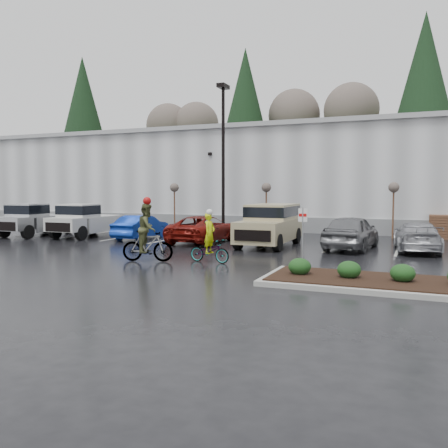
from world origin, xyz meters
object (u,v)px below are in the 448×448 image
at_px(suv_tan, 269,225).
at_px(car_far_silver, 417,237).
at_px(cyclist_olive, 147,238).
at_px(sapling_east, 394,190).
at_px(sapling_mid, 266,190).
at_px(fire_lane_sign, 303,231).
at_px(car_grey, 351,232).
at_px(pickup_silver, 39,219).
at_px(cyclist_hivis, 210,246).
at_px(car_red, 203,229).
at_px(sapling_west, 174,190).
at_px(lamppost, 223,142).
at_px(car_blue, 141,227).
at_px(pickup_white, 89,220).
at_px(pallet_stack_a, 440,227).

height_order(suv_tan, car_far_silver, suv_tan).
bearing_deg(cyclist_olive, sapling_east, -48.52).
relative_size(sapling_mid, fire_lane_sign, 1.45).
bearing_deg(car_far_silver, car_grey, 1.41).
distance_m(pickup_silver, cyclist_olive, 13.10).
distance_m(car_far_silver, cyclist_hivis, 9.83).
height_order(sapling_east, fire_lane_sign, sapling_east).
bearing_deg(cyclist_olive, car_grey, -59.57).
bearing_deg(car_red, pickup_silver, 2.10).
bearing_deg(car_red, sapling_west, -50.61).
bearing_deg(cyclist_hivis, sapling_east, -20.35).
height_order(sapling_east, cyclist_hivis, sapling_east).
distance_m(lamppost, pickup_silver, 12.13).
bearing_deg(car_far_silver, car_blue, -4.44).
relative_size(pickup_white, cyclist_olive, 2.07).
relative_size(sapling_east, cyclist_olive, 1.27).
height_order(lamppost, sapling_mid, lamppost).
distance_m(suv_tan, cyclist_olive, 7.17).
xyz_separation_m(car_red, cyclist_hivis, (3.10, -6.06, -0.06)).
bearing_deg(car_grey, pallet_stack_a, -115.40).
relative_size(pickup_white, car_grey, 1.10).
height_order(sapling_mid, car_grey, sapling_mid).
bearing_deg(pickup_silver, lamppost, 28.53).
distance_m(sapling_east, pallet_stack_a, 3.39).
bearing_deg(sapling_east, car_blue, -156.50).
relative_size(sapling_east, fire_lane_sign, 1.45).
xyz_separation_m(pickup_silver, cyclist_hivis, (13.81, -5.58, -0.33)).
bearing_deg(suv_tan, sapling_west, 144.64).
relative_size(sapling_mid, cyclist_olive, 1.27).
relative_size(pallet_stack_a, car_grey, 0.29).
bearing_deg(car_red, fire_lane_sign, 134.44).
xyz_separation_m(fire_lane_sign, cyclist_olive, (-6.13, 0.17, -0.50)).
height_order(pickup_white, suv_tan, suv_tan).
bearing_deg(pallet_stack_a, suv_tan, -138.22).
height_order(pallet_stack_a, car_far_silver, pallet_stack_a).
xyz_separation_m(sapling_east, fire_lane_sign, (-2.20, -12.80, -1.32)).
bearing_deg(suv_tan, car_red, 176.60).
bearing_deg(sapling_west, sapling_east, 0.00).
bearing_deg(pickup_silver, suv_tan, 1.03).
xyz_separation_m(lamppost, pickup_silver, (-9.83, -5.34, -4.71)).
distance_m(sapling_east, car_grey, 6.22).
bearing_deg(car_blue, sapling_mid, -135.55).
height_order(lamppost, car_far_silver, lamppost).
xyz_separation_m(pickup_white, cyclist_olive, (8.30, -6.93, -0.08)).
bearing_deg(cyclist_hivis, car_far_silver, -41.70).
bearing_deg(cyclist_hivis, car_grey, -29.35).
distance_m(sapling_east, cyclist_hivis, 13.51).
distance_m(pallet_stack_a, pickup_white, 20.28).
relative_size(fire_lane_sign, car_blue, 0.54).
distance_m(pallet_stack_a, pickup_silver, 23.50).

